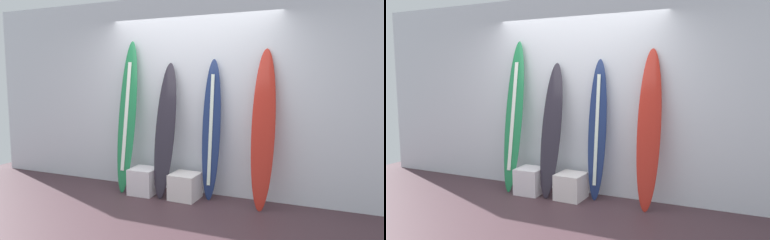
% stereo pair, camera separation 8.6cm
% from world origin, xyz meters
% --- Properties ---
extents(ground, '(8.00, 8.00, 0.04)m').
position_xyz_m(ground, '(0.00, 0.00, -0.02)').
color(ground, '#412B32').
extents(wall_back, '(7.20, 0.20, 2.80)m').
position_xyz_m(wall_back, '(0.00, 1.30, 1.40)').
color(wall_back, silver).
rests_on(wall_back, ground).
extents(surfboard_emerald, '(0.29, 0.46, 2.19)m').
position_xyz_m(surfboard_emerald, '(-0.91, 0.94, 1.08)').
color(surfboard_emerald, '#207E47').
rests_on(surfboard_emerald, ground).
extents(surfboard_charcoal, '(0.31, 0.49, 1.87)m').
position_xyz_m(surfboard_charcoal, '(-0.28, 0.93, 0.93)').
color(surfboard_charcoal, '#27232D').
rests_on(surfboard_charcoal, ground).
extents(surfboard_navy, '(0.26, 0.26, 1.90)m').
position_xyz_m(surfboard_navy, '(0.36, 1.03, 0.93)').
color(surfboard_navy, navy).
rests_on(surfboard_navy, ground).
extents(surfboard_crimson, '(0.32, 0.45, 2.02)m').
position_xyz_m(surfboard_crimson, '(1.07, 0.97, 1.01)').
color(surfboard_crimson, red).
rests_on(surfboard_crimson, ground).
extents(display_block_left, '(0.37, 0.37, 0.37)m').
position_xyz_m(display_block_left, '(-0.60, 0.86, 0.18)').
color(display_block_left, white).
rests_on(display_block_left, ground).
extents(display_block_center, '(0.39, 0.39, 0.35)m').
position_xyz_m(display_block_center, '(0.04, 0.88, 0.18)').
color(display_block_center, white).
rests_on(display_block_center, ground).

